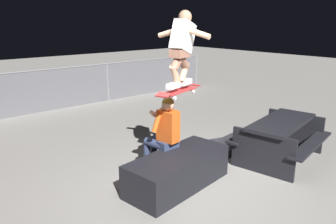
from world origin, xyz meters
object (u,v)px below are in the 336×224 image
object	(u,v)px
skater_airborne	(182,45)
kicker_ramp	(226,148)
skateboard	(179,91)
ledge_box_main	(178,171)
picnic_table_back	(281,134)
person_sitting_on_ledge	(163,132)

from	to	relation	value
skater_airborne	kicker_ramp	world-z (taller)	skater_airborne
skateboard	skater_airborne	bearing A→B (deg)	16.47
kicker_ramp	skater_airborne	bearing A→B (deg)	-170.82
ledge_box_main	skater_airborne	world-z (taller)	skater_airborne
ledge_box_main	skateboard	bearing A→B (deg)	44.73
kicker_ramp	picnic_table_back	distance (m)	1.09
ledge_box_main	kicker_ramp	xyz separation A→B (m)	(1.69, 0.45, -0.21)
ledge_box_main	person_sitting_on_ledge	distance (m)	0.67
person_sitting_on_ledge	picnic_table_back	world-z (taller)	person_sitting_on_ledge
skater_airborne	picnic_table_back	size ratio (longest dim) A/B	0.59
ledge_box_main	picnic_table_back	world-z (taller)	picnic_table_back
kicker_ramp	person_sitting_on_ledge	bearing A→B (deg)	-179.65
ledge_box_main	person_sitting_on_ledge	world-z (taller)	person_sitting_on_ledge
person_sitting_on_ledge	kicker_ramp	world-z (taller)	person_sitting_on_ledge
skateboard	person_sitting_on_ledge	bearing A→B (deg)	119.68
skateboard	picnic_table_back	xyz separation A→B (m)	(1.93, -0.65, -0.96)
person_sitting_on_ledge	kicker_ramp	size ratio (longest dim) A/B	1.11
skateboard	skater_airborne	xyz separation A→B (m)	(0.05, 0.02, 0.69)
skateboard	kicker_ramp	size ratio (longest dim) A/B	0.85
kicker_ramp	picnic_table_back	size ratio (longest dim) A/B	0.64
skater_airborne	kicker_ramp	bearing A→B (deg)	9.18
skateboard	picnic_table_back	distance (m)	2.25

